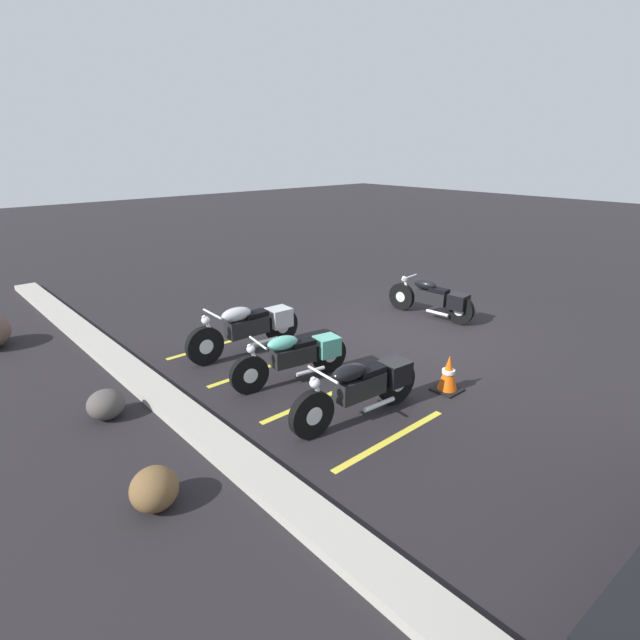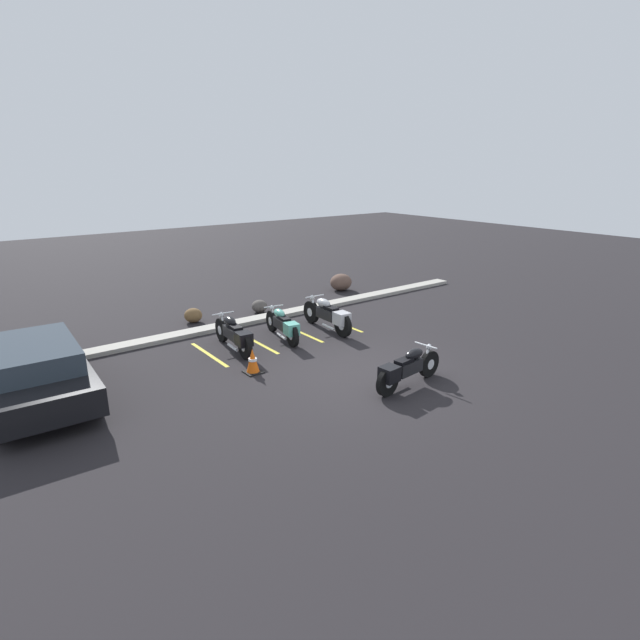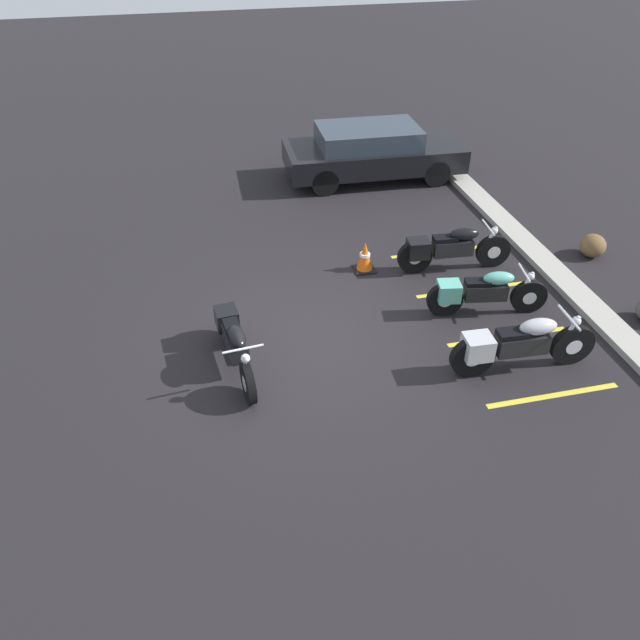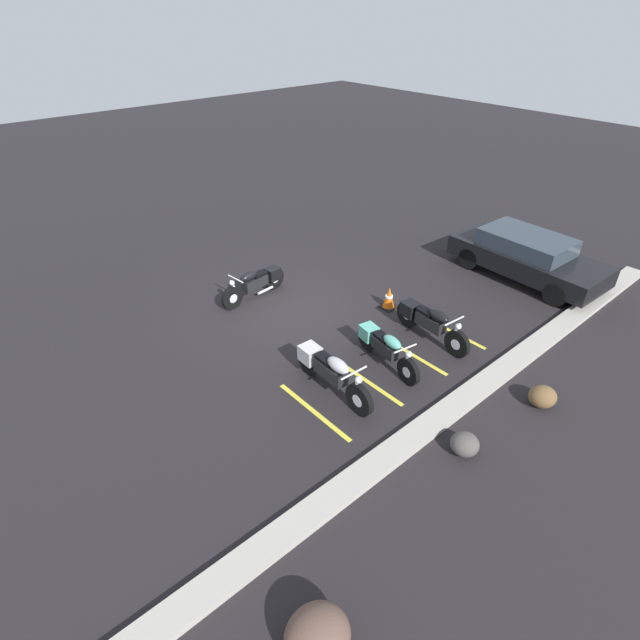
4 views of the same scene
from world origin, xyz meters
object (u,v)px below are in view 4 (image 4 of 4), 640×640
(parked_bike_1, at_px, (384,346))
(traffic_cone, at_px, (389,298))
(parked_bike_0, at_px, (429,321))
(landscape_rock_1, at_px, (543,397))
(motorcycle_black_featured, at_px, (257,282))
(landscape_rock_0, at_px, (317,637))
(parked_bike_2, at_px, (329,370))
(landscape_rock_2, at_px, (465,444))
(car_black, at_px, (527,255))

(parked_bike_1, relative_size, traffic_cone, 3.47)
(parked_bike_0, distance_m, landscape_rock_1, 3.02)
(motorcycle_black_featured, height_order, landscape_rock_0, motorcycle_black_featured)
(parked_bike_2, relative_size, landscape_rock_1, 4.22)
(parked_bike_1, height_order, parked_bike_2, parked_bike_2)
(landscape_rock_2, height_order, traffic_cone, traffic_cone)
(parked_bike_0, distance_m, traffic_cone, 1.60)
(parked_bike_1, relative_size, landscape_rock_0, 2.37)
(parked_bike_1, bearing_deg, landscape_rock_2, -7.63)
(car_black, distance_m, landscape_rock_1, 5.71)
(motorcycle_black_featured, distance_m, traffic_cone, 3.56)
(car_black, distance_m, traffic_cone, 4.49)
(parked_bike_2, relative_size, landscape_rock_2, 4.48)
(motorcycle_black_featured, xyz_separation_m, landscape_rock_1, (-1.78, 7.30, -0.22))
(parked_bike_2, xyz_separation_m, traffic_cone, (-3.36, -1.39, -0.20))
(car_black, bearing_deg, parked_bike_2, -88.05)
(landscape_rock_1, height_order, traffic_cone, traffic_cone)
(car_black, bearing_deg, landscape_rock_0, -69.88)
(parked_bike_1, bearing_deg, motorcycle_black_featured, -164.56)
(car_black, xyz_separation_m, landscape_rock_0, (11.04, 3.60, -0.36))
(landscape_rock_0, bearing_deg, landscape_rock_1, -175.96)
(motorcycle_black_featured, height_order, traffic_cone, motorcycle_black_featured)
(parked_bike_2, distance_m, traffic_cone, 3.64)
(parked_bike_1, xyz_separation_m, landscape_rock_2, (0.86, 2.75, -0.23))
(motorcycle_black_featured, height_order, parked_bike_1, motorcycle_black_featured)
(landscape_rock_2, bearing_deg, landscape_rock_0, 10.05)
(traffic_cone, bearing_deg, car_black, 161.61)
(motorcycle_black_featured, height_order, parked_bike_0, parked_bike_0)
(motorcycle_black_featured, bearing_deg, car_black, 141.80)
(landscape_rock_1, bearing_deg, landscape_rock_0, 4.04)
(motorcycle_black_featured, height_order, landscape_rock_2, motorcycle_black_featured)
(parked_bike_0, xyz_separation_m, parked_bike_2, (3.01, -0.16, 0.02))
(parked_bike_0, bearing_deg, landscape_rock_1, 1.77)
(parked_bike_0, relative_size, landscape_rock_0, 2.53)
(landscape_rock_1, bearing_deg, landscape_rock_2, -7.25)
(parked_bike_1, height_order, landscape_rock_2, parked_bike_1)
(parked_bike_2, bearing_deg, landscape_rock_0, -40.96)
(landscape_rock_0, height_order, traffic_cone, landscape_rock_0)
(car_black, bearing_deg, traffic_cone, -106.30)
(motorcycle_black_featured, xyz_separation_m, traffic_cone, (-2.28, 2.74, -0.16))
(parked_bike_0, relative_size, landscape_rock_2, 4.29)
(landscape_rock_0, bearing_deg, parked_bike_1, -144.92)
(parked_bike_2, xyz_separation_m, landscape_rock_0, (3.44, 3.61, -0.16))
(parked_bike_1, height_order, landscape_rock_1, parked_bike_1)
(landscape_rock_1, bearing_deg, traffic_cone, -96.21)
(parked_bike_1, relative_size, landscape_rock_2, 4.02)
(parked_bike_1, relative_size, car_black, 0.48)
(landscape_rock_0, distance_m, landscape_rock_1, 6.32)
(parked_bike_0, height_order, landscape_rock_2, parked_bike_0)
(parked_bike_2, bearing_deg, landscape_rock_1, 44.74)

